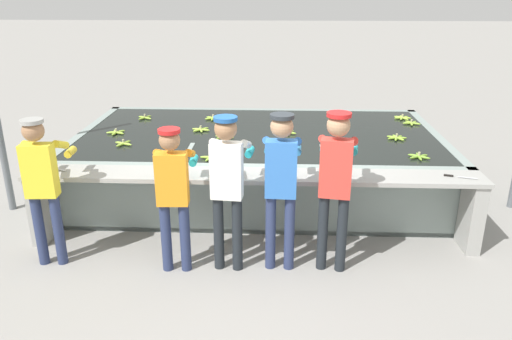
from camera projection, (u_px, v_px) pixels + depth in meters
name	position (u px, v px, depth m)	size (l,w,h in m)	color
ground_plane	(252.00, 252.00, 5.73)	(80.00, 80.00, 0.00)	gray
wash_tank	(258.00, 161.00, 7.37)	(5.20, 2.96, 0.88)	gray
work_ledge	(253.00, 193.00, 5.71)	(5.20, 0.45, 0.88)	#9E9E99
worker_0	(42.00, 178.00, 5.20)	(0.43, 0.73, 1.63)	navy
worker_1	(173.00, 187.00, 5.10)	(0.42, 0.72, 1.57)	navy
worker_2	(227.00, 179.00, 5.09)	(0.45, 0.74, 1.69)	#1E2328
worker_3	(281.00, 177.00, 5.09)	(0.42, 0.73, 1.71)	navy
worker_4	(336.00, 176.00, 5.06)	(0.48, 0.75, 1.73)	#1E2328
banana_bunch_floating_0	(411.00, 123.00, 7.65)	(0.27, 0.27, 0.08)	#93BC3D
banana_bunch_floating_1	(287.00, 133.00, 7.15)	(0.28, 0.28, 0.08)	#93BC3D
banana_bunch_floating_2	(225.00, 137.00, 6.95)	(0.28, 0.28, 0.08)	#8CB738
banana_bunch_floating_3	(116.00, 132.00, 7.16)	(0.28, 0.27, 0.08)	#9EC642
banana_bunch_floating_4	(334.00, 114.00, 8.18)	(0.27, 0.28, 0.08)	#93BC3D
banana_bunch_floating_5	(397.00, 138.00, 6.91)	(0.28, 0.28, 0.08)	#8CB738
banana_bunch_floating_6	(419.00, 156.00, 6.15)	(0.27, 0.28, 0.08)	#75A333
banana_bunch_floating_7	(211.00, 157.00, 6.12)	(0.27, 0.28, 0.08)	#8CB738
banana_bunch_floating_8	(213.00, 118.00, 7.93)	(0.27, 0.28, 0.08)	#9EC642
banana_bunch_floating_9	(145.00, 118.00, 7.96)	(0.26, 0.26, 0.08)	#93BC3D
banana_bunch_floating_10	(201.00, 129.00, 7.30)	(0.28, 0.28, 0.08)	#9EC642
banana_bunch_floating_11	(402.00, 118.00, 7.95)	(0.28, 0.28, 0.08)	#9EC642
banana_bunch_floating_12	(123.00, 143.00, 6.66)	(0.27, 0.27, 0.08)	#9EC642
knife_0	(52.00, 167.00, 5.81)	(0.32, 0.19, 0.02)	silver
knife_1	(455.00, 176.00, 5.53)	(0.34, 0.13, 0.02)	silver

